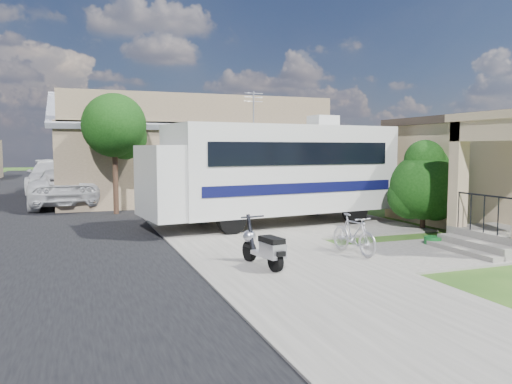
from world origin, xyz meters
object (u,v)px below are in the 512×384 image
object	(u,v)px
shrub	(424,184)
garden_hose	(433,242)
motorhome	(274,170)
bicycle	(354,237)
scooter	(265,248)
pickup_truck	(64,187)
van	(54,176)

from	to	relation	value
shrub	garden_hose	size ratio (longest dim) A/B	6.11
motorhome	bicycle	xyz separation A→B (m)	(-0.04, -5.02, -1.36)
bicycle	scooter	bearing A→B (deg)	-176.26
bicycle	pickup_truck	size ratio (longest dim) A/B	0.26
pickup_truck	garden_hose	size ratio (longest dim) A/B	12.91
bicycle	garden_hose	world-z (taller)	bicycle
motorhome	van	size ratio (longest dim) A/B	1.32
van	shrub	bearing A→B (deg)	-56.55
shrub	bicycle	xyz separation A→B (m)	(-4.14, -2.71, -0.96)
scooter	bicycle	bearing A→B (deg)	2.26
shrub	garden_hose	bearing A→B (deg)	-123.40
van	garden_hose	world-z (taller)	van
shrub	van	size ratio (longest dim) A/B	0.43
van	garden_hose	size ratio (longest dim) A/B	14.22
scooter	van	size ratio (longest dim) A/B	0.24
motorhome	bicycle	bearing A→B (deg)	-97.69
motorhome	bicycle	world-z (taller)	motorhome
motorhome	scooter	xyz separation A→B (m)	(-2.46, -5.52, -1.36)
scooter	pickup_truck	distance (m)	14.28
motorhome	van	world-z (taller)	motorhome
van	garden_hose	xyz separation A→B (m)	(9.75, -19.71, -0.84)
scooter	pickup_truck	size ratio (longest dim) A/B	0.27
motorhome	pickup_truck	distance (m)	10.51
scooter	bicycle	size ratio (longest dim) A/B	1.01
motorhome	pickup_truck	xyz separation A→B (m)	(-6.55, 8.16, -1.01)
scooter	pickup_truck	bearing A→B (deg)	97.42
shrub	garden_hose	distance (m)	3.08
scooter	garden_hose	distance (m)	5.12
shrub	pickup_truck	bearing A→B (deg)	135.49
shrub	van	xyz separation A→B (m)	(-11.28, 17.39, -0.48)
bicycle	pickup_truck	world-z (taller)	pickup_truck
motorhome	shrub	distance (m)	4.73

